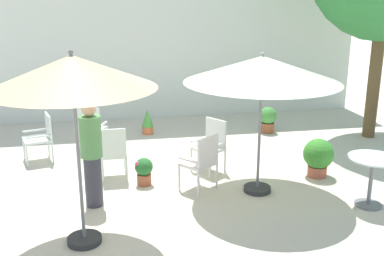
% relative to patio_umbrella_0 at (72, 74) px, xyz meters
% --- Properties ---
extents(ground_plane, '(60.00, 60.00, 0.00)m').
position_rel_patio_umbrella_0_xyz_m(ground_plane, '(1.86, 1.84, -2.20)').
color(ground_plane, beige).
extents(villa_facade, '(10.07, 0.30, 5.05)m').
position_rel_patio_umbrella_0_xyz_m(villa_facade, '(1.86, 6.24, 0.32)').
color(villa_facade, silver).
rests_on(villa_facade, ground).
extents(patio_umbrella_0, '(1.99, 1.99, 2.49)m').
position_rel_patio_umbrella_0_xyz_m(patio_umbrella_0, '(0.00, 0.00, 0.00)').
color(patio_umbrella_0, '#2D2D2D').
rests_on(patio_umbrella_0, ground).
extents(patio_umbrella_1, '(2.41, 2.41, 2.26)m').
position_rel_patio_umbrella_0_xyz_m(patio_umbrella_1, '(2.71, 1.14, -0.22)').
color(patio_umbrella_1, '#2D2D2D').
rests_on(patio_umbrella_1, ground).
extents(cafe_table_0, '(0.74, 0.74, 0.78)m').
position_rel_patio_umbrella_0_xyz_m(cafe_table_0, '(4.20, 0.33, -1.66)').
color(cafe_table_0, silver).
rests_on(cafe_table_0, ground).
extents(patio_chair_0, '(0.62, 0.62, 0.90)m').
position_rel_patio_umbrella_0_xyz_m(patio_chair_0, '(-0.89, 3.28, -1.69)').
color(patio_chair_0, silver).
rests_on(patio_chair_0, ground).
extents(patio_chair_1, '(0.60, 0.58, 0.95)m').
position_rel_patio_umbrella_0_xyz_m(patio_chair_1, '(0.03, 3.61, -1.66)').
color(patio_chair_1, silver).
rests_on(patio_chair_1, ground).
extents(patio_chair_2, '(0.45, 0.45, 0.94)m').
position_rel_patio_umbrella_0_xyz_m(patio_chair_2, '(0.44, 2.09, -1.68)').
color(patio_chair_2, silver).
rests_on(patio_chair_2, ground).
extents(patio_chair_3, '(0.63, 0.65, 0.95)m').
position_rel_patio_umbrella_0_xyz_m(patio_chair_3, '(2.17, 2.16, -1.67)').
color(patio_chair_3, silver).
rests_on(patio_chair_3, ground).
extents(patio_chair_4, '(0.67, 0.66, 0.94)m').
position_rel_patio_umbrella_0_xyz_m(patio_chair_4, '(1.83, 1.33, -1.67)').
color(patio_chair_4, silver).
rests_on(patio_chair_4, ground).
extents(potted_plant_0, '(0.30, 0.30, 0.47)m').
position_rel_patio_umbrella_0_xyz_m(potted_plant_0, '(0.92, 1.74, -1.95)').
color(potted_plant_0, '#A15435').
rests_on(potted_plant_0, ground).
extents(potted_plant_1, '(0.26, 0.26, 0.58)m').
position_rel_patio_umbrella_0_xyz_m(potted_plant_1, '(1.24, 4.66, -1.92)').
color(potted_plant_1, '#D06D40').
rests_on(potted_plant_1, ground).
extents(potted_plant_2, '(0.40, 0.40, 0.60)m').
position_rel_patio_umbrella_0_xyz_m(potted_plant_2, '(3.98, 4.26, -1.88)').
color(potted_plant_2, brown).
rests_on(potted_plant_2, ground).
extents(potted_plant_3, '(0.53, 0.53, 0.68)m').
position_rel_patio_umbrella_0_xyz_m(potted_plant_3, '(3.95, 1.56, -1.83)').
color(potted_plant_3, '#AF5841').
rests_on(potted_plant_3, ground).
extents(standing_person, '(0.38, 0.38, 1.61)m').
position_rel_patio_umbrella_0_xyz_m(standing_person, '(0.11, 1.10, -1.37)').
color(standing_person, '#33333D').
rests_on(standing_person, ground).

